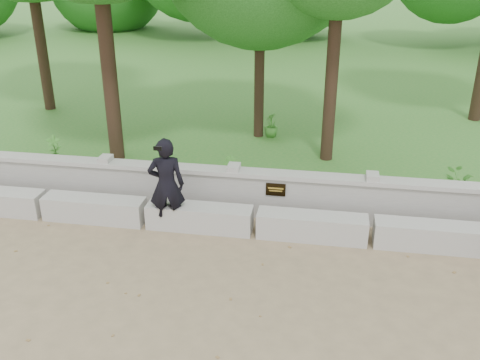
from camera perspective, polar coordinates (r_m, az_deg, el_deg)
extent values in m
plane|color=#907A58|center=(7.98, -0.43, -12.32)|extent=(80.00, 80.00, 0.00)
cube|color=#266A22|center=(20.88, 6.42, 11.03)|extent=(40.00, 22.00, 0.25)
cube|color=#AFACA5|center=(10.26, -15.27, -3.00)|extent=(1.90, 0.45, 0.45)
cube|color=#AFACA5|center=(9.62, -4.33, -4.00)|extent=(1.90, 0.45, 0.45)
cube|color=#AFACA5|center=(9.39, 7.66, -4.94)|extent=(1.90, 0.45, 0.45)
cube|color=#AFACA5|center=(9.57, 19.76, -5.66)|extent=(1.90, 0.45, 0.45)
cube|color=#A4A29B|center=(9.99, 2.17, -1.67)|extent=(12.50, 0.25, 0.82)
cube|color=#AFACA5|center=(9.80, 2.21, 0.70)|extent=(12.50, 0.35, 0.08)
cube|color=black|center=(9.74, 3.83, -1.03)|extent=(0.36, 0.02, 0.24)
imported|color=black|center=(9.40, -7.84, -0.54)|extent=(0.71, 0.55, 1.73)
cube|color=black|center=(8.79, -8.79, 3.34)|extent=(0.14, 0.05, 0.07)
cylinder|color=#382619|center=(16.47, -20.64, 14.66)|extent=(0.30, 0.30, 4.48)
cylinder|color=#382619|center=(11.85, -13.99, 13.16)|extent=(0.32, 0.32, 4.80)
cylinder|color=#382619|center=(13.15, 2.09, 12.22)|extent=(0.24, 0.24, 3.62)
cylinder|color=#382619|center=(11.72, 9.80, 11.50)|extent=(0.27, 0.27, 4.04)
imported|color=#42892E|center=(12.58, -19.18, 3.18)|extent=(0.38, 0.34, 0.60)
imported|color=#42892E|center=(10.67, -1.24, 0.92)|extent=(0.39, 0.42, 0.61)
imported|color=#42892E|center=(10.85, 22.42, -0.57)|extent=(0.61, 0.54, 0.61)
imported|color=#42892E|center=(13.51, 3.35, 5.93)|extent=(0.37, 0.40, 0.62)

